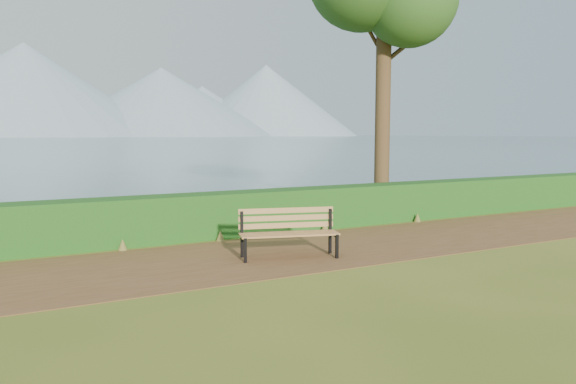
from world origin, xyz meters
TOP-DOWN VIEW (x-y plane):
  - ground at (0.00, 0.00)m, footprint 140.00×140.00m
  - path at (0.00, 0.30)m, footprint 40.00×3.40m
  - hedge at (0.00, 2.60)m, footprint 32.00×0.85m
  - water at (0.00, 260.00)m, footprint 700.00×510.00m
  - bench at (-0.55, -0.06)m, footprint 1.93×1.03m

SIDE VIEW (x-z plane):
  - ground at x=0.00m, z-range 0.00..0.00m
  - path at x=0.00m, z-range 0.00..0.01m
  - water at x=0.00m, z-range 0.00..0.01m
  - hedge at x=0.00m, z-range 0.00..1.00m
  - bench at x=-0.55m, z-range 0.07..1.00m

